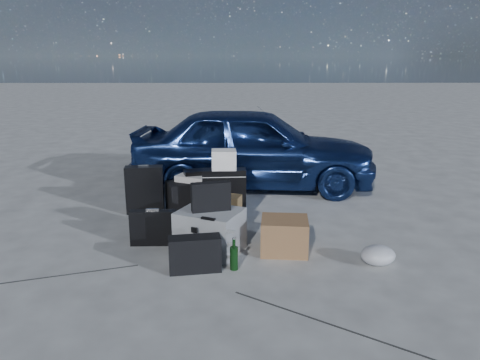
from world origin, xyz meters
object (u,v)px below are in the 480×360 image
at_px(cardboard_box, 284,236).
at_px(suitcase_right, 224,194).
at_px(suitcase_left, 145,190).
at_px(green_bottle, 234,254).
at_px(briefcase, 153,228).
at_px(pelican_case, 210,231).
at_px(duffel_bag, 197,195).
at_px(car, 254,147).

bearing_deg(cardboard_box, suitcase_right, 122.45).
bearing_deg(suitcase_left, green_bottle, -60.82).
distance_m(briefcase, suitcase_left, 1.05).
distance_m(pelican_case, duffel_bag, 1.34).
distance_m(car, green_bottle, 2.82).
bearing_deg(suitcase_right, cardboard_box, -60.98).
height_order(suitcase_right, green_bottle, suitcase_right).
distance_m(suitcase_left, suitcase_right, 1.00).
bearing_deg(car, cardboard_box, -170.36).
bearing_deg(car, briefcase, 157.88).
height_order(suitcase_right, duffel_bag, suitcase_right).
distance_m(car, briefcase, 2.48).
height_order(briefcase, suitcase_right, suitcase_right).
bearing_deg(cardboard_box, briefcase, 171.78).
relative_size(suitcase_left, suitcase_right, 0.97).
xyz_separation_m(car, briefcase, (-1.09, -2.19, -0.41)).
bearing_deg(pelican_case, green_bottle, -35.90).
bearing_deg(car, pelican_case, 172.25).
xyz_separation_m(briefcase, suitcase_left, (-0.27, 1.01, 0.11)).
bearing_deg(duffel_bag, car, 31.20).
bearing_deg(car, duffel_bag, 148.71).
distance_m(suitcase_left, duffel_bag, 0.65).
bearing_deg(cardboard_box, pelican_case, 178.33).
distance_m(car, pelican_case, 2.44).
bearing_deg(briefcase, suitcase_left, 104.08).
bearing_deg(pelican_case, suitcase_right, 107.60).
xyz_separation_m(briefcase, duffel_bag, (0.35, 1.15, 0.00)).
bearing_deg(green_bottle, cardboard_box, 38.73).
bearing_deg(briefcase, green_bottle, -36.55).
xyz_separation_m(briefcase, green_bottle, (0.82, -0.58, -0.03)).
bearing_deg(briefcase, suitcase_right, 46.89).
bearing_deg(suitcase_right, green_bottle, -88.20).
bearing_deg(green_bottle, suitcase_left, 124.60).
distance_m(car, duffel_bag, 1.34).
bearing_deg(duffel_bag, cardboard_box, -77.57).
relative_size(car, pelican_case, 6.01).
relative_size(car, duffel_bag, 4.71).
bearing_deg(cardboard_box, car, 95.39).
distance_m(car, suitcase_left, 1.83).
distance_m(suitcase_right, duffel_bag, 0.53).
bearing_deg(car, suitcase_left, 135.27).
xyz_separation_m(cardboard_box, green_bottle, (-0.49, -0.39, -0.02)).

